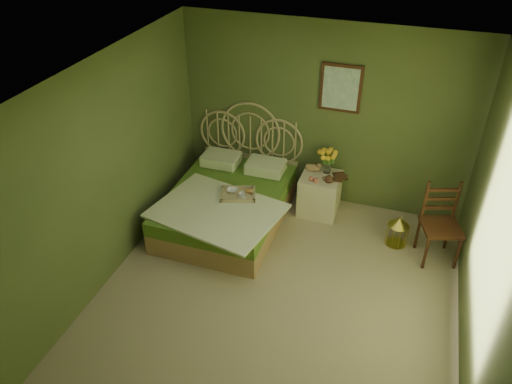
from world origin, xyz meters
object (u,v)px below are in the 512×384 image
(bed, at_px, (228,202))
(nightstand, at_px, (320,190))
(chair, at_px, (443,218))
(birdcage, at_px, (397,231))

(bed, relative_size, nightstand, 2.17)
(chair, height_order, birdcage, chair)
(chair, relative_size, birdcage, 2.50)
(bed, distance_m, chair, 2.78)
(nightstand, bearing_deg, bed, -152.11)
(chair, bearing_deg, birdcage, 157.04)
(nightstand, xyz_separation_m, birdcage, (1.12, -0.41, -0.16))
(bed, height_order, birdcage, bed)
(bed, bearing_deg, birdcage, 5.10)
(bed, distance_m, nightstand, 1.30)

